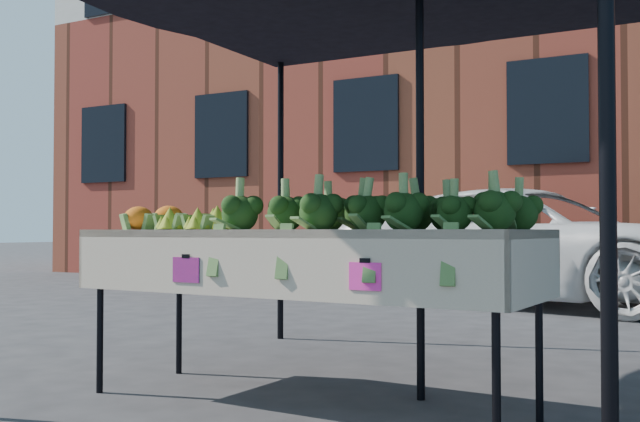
{
  "coord_description": "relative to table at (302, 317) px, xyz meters",
  "views": [
    {
      "loc": [
        1.68,
        -3.33,
        0.89
      ],
      "look_at": [
        -0.18,
        0.15,
        1.0
      ],
      "focal_mm": 41.24,
      "sensor_mm": 36.0,
      "label": 1
    }
  ],
  "objects": [
    {
      "name": "building_left",
      "position": [
        -4.82,
        12.05,
        4.05
      ],
      "size": [
        12.0,
        8.0,
        9.0
      ],
      "primitive_type": "cube",
      "color": "brown",
      "rests_on": "ground"
    },
    {
      "name": "cauliflower_pair",
      "position": [
        -1.04,
        0.07,
        0.53
      ],
      "size": [
        0.21,
        0.41,
        0.16
      ],
      "primitive_type": "ellipsoid",
      "color": "orange",
      "rests_on": "table"
    },
    {
      "name": "vehicle",
      "position": [
        -0.1,
        5.91,
        2.1
      ],
      "size": [
        1.89,
        2.6,
        5.11
      ],
      "primitive_type": "imported",
      "rotation": [
        0.0,
        0.0,
        1.35
      ],
      "color": "white",
      "rests_on": "ground"
    },
    {
      "name": "table",
      "position": [
        0.0,
        0.0,
        0.0
      ],
      "size": [
        2.44,
        0.93,
        0.9
      ],
      "color": "beige",
      "rests_on": "ground"
    },
    {
      "name": "romanesco_cluster",
      "position": [
        -0.67,
        0.04,
        0.54
      ],
      "size": [
        0.41,
        0.55,
        0.18
      ],
      "primitive_type": "ellipsoid",
      "color": "#99B126",
      "rests_on": "table"
    },
    {
      "name": "canopy",
      "position": [
        0.14,
        0.5,
        0.92
      ],
      "size": [
        3.16,
        3.16,
        2.74
      ],
      "primitive_type": null,
      "color": "black",
      "rests_on": "ground"
    },
    {
      "name": "ground",
      "position": [
        0.18,
        0.05,
        -0.45
      ],
      "size": [
        90.0,
        90.0,
        0.0
      ],
      "primitive_type": "plane",
      "color": "#2C2C2E"
    },
    {
      "name": "broccoli_heap",
      "position": [
        0.39,
        0.03,
        0.56
      ],
      "size": [
        1.57,
        0.54,
        0.23
      ],
      "primitive_type": "ellipsoid",
      "color": "black",
      "rests_on": "table"
    }
  ]
}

